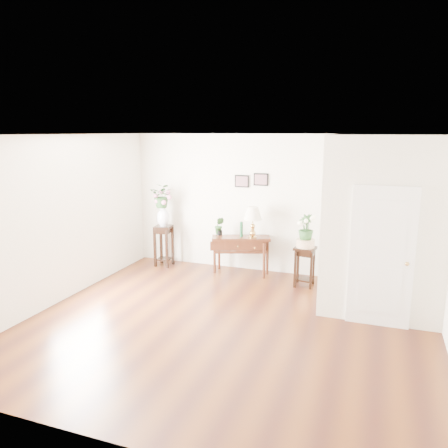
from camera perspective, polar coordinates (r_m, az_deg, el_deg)
The scene contains 20 objects.
floor at distance 6.71m, azimuth 0.45°, elevation -13.07°, with size 6.00×5.50×0.02m, color #532810.
ceiling at distance 6.08m, azimuth 0.49°, elevation 11.57°, with size 6.00×5.50×0.02m, color white.
wall_back at distance 8.84m, azimuth 6.39°, elevation 2.53°, with size 6.00×0.02×2.80m, color white.
wall_front at distance 3.88m, azimuth -13.33°, elevation -10.22°, with size 6.00×0.02×2.80m, color white.
wall_left at distance 7.75m, azimuth -20.94°, elevation 0.46°, with size 0.02×5.50×2.80m, color white.
partition at distance 7.65m, azimuth 20.09°, elevation 0.38°, with size 1.80×1.95×2.80m, color white.
door at distance 6.76m, azimuth 19.86°, elevation -4.14°, with size 0.90×0.05×2.10m, color white.
art_print_left at distance 8.93m, azimuth 2.35°, elevation 5.60°, with size 0.30×0.02×0.25m, color black.
art_print_right at distance 8.82m, azimuth 4.85°, elevation 5.81°, with size 0.30×0.02×0.25m, color black.
wall_ornament at distance 7.73m, azimuth 13.44°, elevation 5.77°, with size 0.51×0.51×0.07m, color #D39044.
console_table at distance 8.87m, azimuth 2.21°, elevation -4.10°, with size 1.16×0.39×0.77m, color #3F180E.
table_lamp at distance 8.62m, azimuth 3.78°, elevation 0.46°, with size 0.36×0.36×0.63m, color #AB8542.
green_vase at distance 8.73m, azimuth 2.28°, elevation -0.59°, with size 0.06×0.06×0.31m, color #133F23.
potted_plant at distance 8.88m, azimuth -0.62°, elevation -0.32°, with size 0.19×0.16×0.35m, color #21481F.
plant_stand_a at distance 9.47m, azimuth -7.86°, elevation -2.84°, with size 0.34×0.34×0.88m, color black.
porcelain_vase at distance 9.32m, azimuth -7.97°, elevation 1.11°, with size 0.26×0.26×0.44m, color white, non-canonical shape.
lily_arrangement at distance 9.25m, azimuth -8.05°, elevation 3.73°, with size 0.46×0.40×0.51m, color #21481F.
plant_stand_b at distance 8.31m, azimuth 10.47°, elevation -5.49°, with size 0.35×0.35×0.75m, color black.
ceramic_bowl at distance 8.19m, azimuth 10.59°, elevation -2.45°, with size 0.34×0.34×0.15m, color beige.
narcissus at distance 8.12m, azimuth 10.67°, elevation -0.50°, with size 0.28×0.28×0.49m, color #21481F.
Camera 1 is at (2.01, -5.74, 2.85)m, focal length 35.00 mm.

